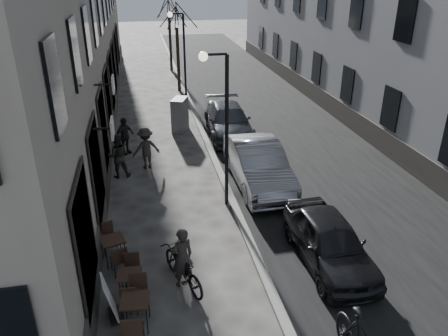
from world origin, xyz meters
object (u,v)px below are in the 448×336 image
object	(u,v)px
tree_near	(176,14)
tree_far	(168,6)
bistro_set_a	(136,310)
car_mid	(258,165)
pedestrian_far	(124,136)
streetlamp_near	(221,115)
streetlamp_far	(181,48)
car_far	(228,121)
car_near	(329,241)
bistro_set_c	(113,248)
sign_board	(111,302)
bistro_set_b	(131,283)
pedestrian_mid	(146,148)
pedestrian_near	(118,156)
bicycle	(183,268)
utility_cabinet	(180,115)

from	to	relation	value
tree_near	tree_far	distance (m)	6.00
bistro_set_a	car_mid	xyz separation A→B (m)	(4.45, 6.27, 0.33)
pedestrian_far	tree_near	bearing A→B (deg)	30.81
streetlamp_near	streetlamp_far	bearing A→B (deg)	90.00
streetlamp_far	car_far	bearing A→B (deg)	-74.18
car_near	pedestrian_far	bearing A→B (deg)	121.51
bistro_set_c	car_mid	size ratio (longest dim) A/B	0.32
sign_board	car_near	distance (m)	5.76
tree_far	bistro_set_b	bearing A→B (deg)	-96.96
streetlamp_near	sign_board	size ratio (longest dim) A/B	4.71
tree_far	tree_near	bearing A→B (deg)	-90.00
bistro_set_a	pedestrian_far	world-z (taller)	pedestrian_far
tree_near	pedestrian_far	world-z (taller)	tree_near
bistro_set_b	pedestrian_mid	size ratio (longest dim) A/B	0.83
tree_far	pedestrian_far	xyz separation A→B (m)	(-3.28, -15.92, -3.86)
sign_board	pedestrian_near	world-z (taller)	pedestrian_near
car_far	bistro_set_a	bearing A→B (deg)	-108.13
streetlamp_far	pedestrian_near	world-z (taller)	streetlamp_far
pedestrian_mid	pedestrian_near	bearing A→B (deg)	15.56
streetlamp_far	bistro_set_a	distance (m)	17.50
bicycle	car_near	bearing A→B (deg)	160.37
streetlamp_far	tree_near	xyz separation A→B (m)	(0.07, 3.00, 1.50)
bistro_set_c	utility_cabinet	bearing A→B (deg)	57.31
streetlamp_near	car_far	distance (m)	7.13
streetlamp_far	pedestrian_far	distance (m)	7.98
utility_cabinet	car_far	distance (m)	2.38
sign_board	pedestrian_near	bearing A→B (deg)	79.58
car_mid	sign_board	bearing A→B (deg)	-130.96
streetlamp_near	pedestrian_far	size ratio (longest dim) A/B	3.18
pedestrian_far	car_far	world-z (taller)	pedestrian_far
bicycle	car_far	bearing A→B (deg)	-129.76
tree_far	pedestrian_near	distance (m)	18.88
pedestrian_mid	car_mid	world-z (taller)	pedestrian_mid
streetlamp_far	pedestrian_far	bearing A→B (deg)	-114.90
tree_far	bicycle	xyz separation A→B (m)	(-1.78, -24.82, -4.16)
streetlamp_far	bistro_set_a	bearing A→B (deg)	-99.57
streetlamp_near	bistro_set_c	xyz separation A→B (m)	(-3.44, -2.55, -2.71)
utility_cabinet	bistro_set_a	bearing A→B (deg)	-79.17
bistro_set_a	bistro_set_b	world-z (taller)	bistro_set_a
bistro_set_a	car_mid	world-z (taller)	car_mid
pedestrian_mid	pedestrian_far	bearing A→B (deg)	-76.69
streetlamp_near	tree_near	bearing A→B (deg)	89.72
tree_far	utility_cabinet	xyz separation A→B (m)	(-0.70, -13.55, -3.85)
streetlamp_near	pedestrian_mid	distance (m)	4.78
sign_board	pedestrian_far	world-z (taller)	pedestrian_far
sign_board	car_far	world-z (taller)	car_far
bistro_set_b	car_far	size ratio (longest dim) A/B	0.29
tree_near	bistro_set_a	xyz separation A→B (m)	(-2.95, -20.05, -4.20)
bistro_set_a	pedestrian_near	xyz separation A→B (m)	(-0.55, 7.89, 0.40)
tree_far	car_far	bearing A→B (deg)	-84.15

